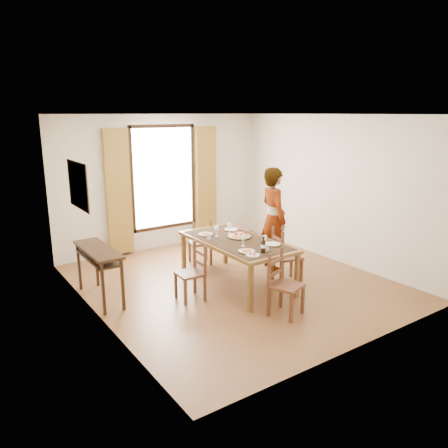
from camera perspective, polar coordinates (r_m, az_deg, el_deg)
ground at (r=7.28m, az=1.29°, el=-7.65°), size 5.00×5.00×0.00m
room_shell at (r=6.95m, az=0.71°, el=4.55°), size 4.60×5.10×2.74m
console_table at (r=6.68m, az=-16.12°, el=-4.02°), size 0.38×1.20×0.80m
dining_table at (r=6.98m, az=1.63°, el=-2.57°), size 1.00×2.01×0.76m
chair_west at (r=6.56m, az=-4.22°, el=-6.49°), size 0.40×0.40×0.85m
chair_north at (r=8.03m, az=-3.09°, el=-2.57°), size 0.46×0.46×0.84m
chair_south at (r=6.10m, az=7.88°, el=-8.00°), size 0.51×0.51×0.90m
chair_east at (r=7.22m, az=8.02°, el=-4.34°), size 0.50×0.50×0.92m
man at (r=7.71m, az=6.47°, el=0.65°), size 0.86×0.74×1.82m
plate_sw at (r=6.37m, az=2.96°, el=-3.43°), size 0.27×0.27×0.05m
plate_se at (r=6.73m, az=6.39°, el=-2.51°), size 0.27×0.27×0.05m
plate_nw at (r=7.23m, az=-2.41°, el=-1.24°), size 0.27×0.27×0.05m
plate_ne at (r=7.52m, az=0.93°, el=-0.61°), size 0.27×0.27×0.05m
pasta_platter at (r=7.09m, az=2.02°, el=-1.36°), size 0.40×0.40×0.10m
caprese_plate at (r=6.22m, az=3.76°, el=-3.95°), size 0.20×0.20×0.04m
wine_glass_a at (r=6.61m, az=2.52°, el=-2.16°), size 0.08×0.08×0.18m
wine_glass_b at (r=7.30m, az=0.73°, el=-0.55°), size 0.08×0.08×0.18m
wine_glass_c at (r=7.13m, az=-0.96°, el=-0.91°), size 0.08×0.08×0.18m
tumbler_a at (r=6.87m, az=5.33°, el=-1.93°), size 0.07×0.07×0.10m
tumbler_b at (r=6.98m, az=-1.97°, el=-1.61°), size 0.07×0.07×0.10m
tumbler_c at (r=6.43m, az=5.55°, el=-3.08°), size 0.07×0.07×0.10m
wine_bottle at (r=6.32m, az=5.16°, el=-2.68°), size 0.07×0.07×0.25m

